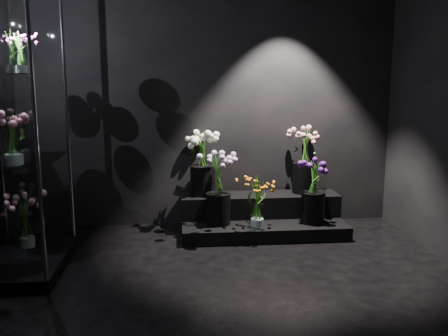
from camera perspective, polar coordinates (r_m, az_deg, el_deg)
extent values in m
plane|color=black|center=(3.74, 0.49, -15.19)|extent=(4.00, 4.00, 0.00)
plane|color=black|center=(5.36, -1.74, 8.20)|extent=(4.00, 0.00, 4.00)
plane|color=black|center=(1.41, 9.12, 1.06)|extent=(4.00, 0.00, 4.00)
cube|color=black|center=(5.24, 4.42, -6.68)|extent=(1.68, 0.74, 0.14)
cube|color=black|center=(5.37, 4.11, -4.20)|extent=(1.68, 0.37, 0.23)
cube|color=black|center=(4.63, -21.77, -10.04)|extent=(0.65, 1.09, 0.11)
cube|color=white|center=(4.41, -22.55, 0.63)|extent=(0.59, 1.03, 0.01)
cube|color=white|center=(4.35, -23.22, 9.84)|extent=(0.59, 1.03, 0.01)
cylinder|color=white|center=(4.97, 3.81, -5.41)|extent=(0.14, 0.14, 0.24)
cylinder|color=black|center=(5.04, -0.66, -4.67)|extent=(0.25, 0.25, 0.32)
cylinder|color=black|center=(5.16, 10.12, -4.47)|extent=(0.24, 0.24, 0.32)
cylinder|color=black|center=(5.27, -2.43, -1.40)|extent=(0.26, 0.26, 0.31)
cylinder|color=black|center=(5.43, 9.16, -1.10)|extent=(0.25, 0.25, 0.33)
cylinder|color=white|center=(4.22, -22.92, 2.00)|extent=(0.15, 0.15, 0.25)
cylinder|color=white|center=(4.45, -22.32, 11.18)|extent=(0.11, 0.11, 0.19)
cylinder|color=white|center=(4.81, -21.63, -6.85)|extent=(0.14, 0.14, 0.27)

